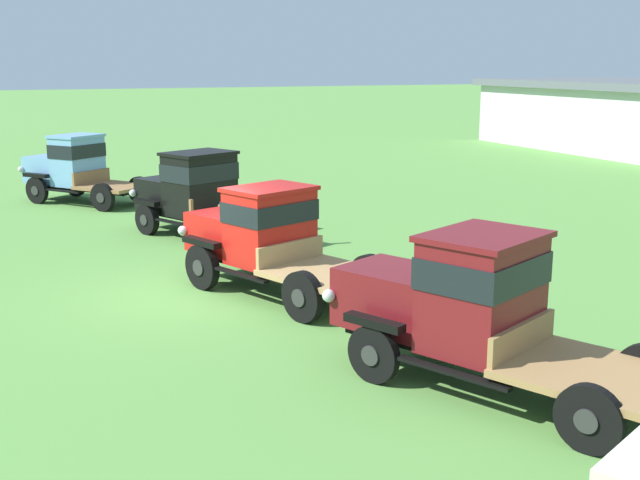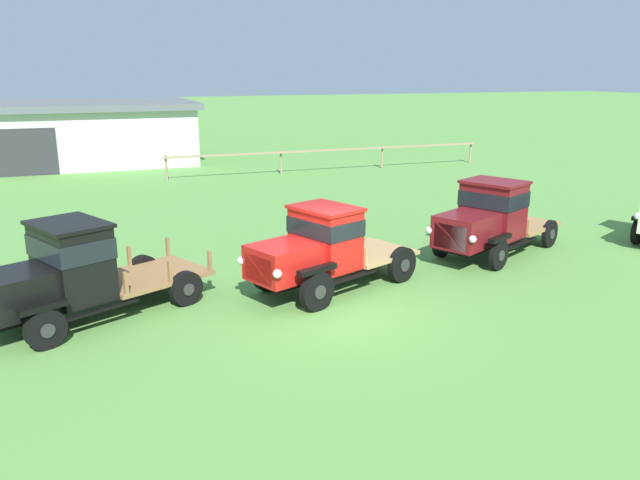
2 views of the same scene
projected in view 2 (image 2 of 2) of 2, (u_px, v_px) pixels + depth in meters
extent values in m
plane|color=#5B9342|center=(332.00, 312.00, 13.94)|extent=(240.00, 240.00, 0.00)
cube|color=#2D2D33|center=(23.00, 153.00, 31.54)|extent=(3.20, 0.08, 2.40)
cylinder|color=#997F60|center=(166.00, 168.00, 30.25)|extent=(0.12, 0.12, 1.28)
cylinder|color=#997F60|center=(281.00, 162.00, 32.32)|extent=(0.12, 0.12, 1.28)
cylinder|color=#997F60|center=(382.00, 157.00, 34.26)|extent=(0.12, 0.12, 1.28)
cylinder|color=#997F60|center=(470.00, 152.00, 36.21)|extent=(0.12, 0.12, 1.28)
cube|color=#997F60|center=(333.00, 150.00, 32.94)|extent=(17.56, 0.08, 0.10)
cylinder|color=black|center=(45.00, 329.00, 12.00)|extent=(0.81, 0.52, 0.80)
cylinder|color=#2D2D2D|center=(48.00, 331.00, 11.93)|extent=(0.27, 0.15, 0.28)
cylinder|color=black|center=(8.00, 305.00, 13.23)|extent=(0.81, 0.52, 0.80)
cylinder|color=#2D2D2D|center=(6.00, 304.00, 13.31)|extent=(0.27, 0.15, 0.28)
cylinder|color=black|center=(186.00, 288.00, 14.25)|extent=(0.81, 0.52, 0.80)
cylinder|color=#2D2D2D|center=(189.00, 290.00, 14.17)|extent=(0.27, 0.15, 0.28)
cylinder|color=black|center=(143.00, 271.00, 15.48)|extent=(0.81, 0.52, 0.80)
cylinder|color=#2D2D2D|center=(141.00, 270.00, 15.56)|extent=(0.27, 0.15, 0.28)
cube|color=black|center=(98.00, 293.00, 13.69)|extent=(4.58, 2.90, 0.12)
cube|color=black|center=(11.00, 293.00, 12.32)|extent=(1.84, 1.78, 0.83)
cube|color=black|center=(43.00, 307.00, 11.88)|extent=(0.92, 0.58, 0.12)
cube|color=black|center=(5.00, 285.00, 13.12)|extent=(0.92, 0.58, 0.12)
cube|color=black|center=(72.00, 262.00, 13.12)|extent=(1.74, 1.97, 1.56)
cube|color=black|center=(71.00, 246.00, 13.03)|extent=(1.80, 2.02, 0.44)
cube|color=black|center=(68.00, 224.00, 12.91)|extent=(1.88, 2.08, 0.08)
cube|color=black|center=(102.00, 310.00, 12.83)|extent=(1.52, 0.82, 0.05)
cube|color=black|center=(63.00, 289.00, 14.04)|extent=(1.52, 0.82, 0.05)
cube|color=olive|center=(150.00, 275.00, 14.56)|extent=(2.98, 2.72, 0.10)
cube|color=olive|center=(126.00, 283.00, 13.14)|extent=(0.11, 0.11, 0.49)
cube|color=olive|center=(86.00, 266.00, 14.31)|extent=(0.11, 0.11, 0.49)
cube|color=olive|center=(170.00, 271.00, 13.90)|extent=(0.11, 0.11, 0.49)
cube|color=olive|center=(129.00, 256.00, 15.07)|extent=(0.11, 0.11, 0.49)
cube|color=olive|center=(210.00, 261.00, 14.66)|extent=(0.11, 0.11, 0.49)
cube|color=olive|center=(168.00, 247.00, 15.83)|extent=(0.11, 0.11, 0.49)
cylinder|color=black|center=(317.00, 291.00, 13.92)|extent=(0.91, 0.51, 0.91)
cylinder|color=#2D2D2D|center=(320.00, 292.00, 13.84)|extent=(0.31, 0.15, 0.32)
cylinder|color=black|center=(269.00, 273.00, 15.16)|extent=(0.91, 0.51, 0.91)
cylinder|color=#2D2D2D|center=(266.00, 272.00, 15.24)|extent=(0.31, 0.15, 0.32)
cylinder|color=black|center=(402.00, 265.00, 15.82)|extent=(0.91, 0.51, 0.91)
cylinder|color=#2D2D2D|center=(405.00, 265.00, 15.75)|extent=(0.31, 0.15, 0.32)
cylinder|color=black|center=(353.00, 250.00, 17.07)|extent=(0.91, 0.51, 0.91)
cylinder|color=#2D2D2D|center=(350.00, 250.00, 17.14)|extent=(0.31, 0.15, 0.32)
cube|color=black|center=(333.00, 267.00, 15.38)|extent=(4.28, 2.46, 0.12)
cube|color=red|center=(284.00, 261.00, 14.25)|extent=(1.84, 1.69, 0.80)
cube|color=silver|center=(259.00, 270.00, 13.79)|extent=(0.41, 0.92, 0.60)
sphere|color=silver|center=(277.00, 274.00, 13.31)|extent=(0.20, 0.20, 0.20)
sphere|color=silver|center=(241.00, 261.00, 14.24)|extent=(0.20, 0.20, 0.20)
cube|color=black|center=(317.00, 270.00, 13.79)|extent=(1.05, 0.57, 0.12)
cube|color=black|center=(268.00, 253.00, 15.03)|extent=(1.05, 0.57, 0.12)
cube|color=red|center=(325.00, 238.00, 15.01)|extent=(1.58, 1.83, 1.42)
cube|color=black|center=(325.00, 226.00, 14.93)|extent=(1.63, 1.88, 0.40)
cube|color=red|center=(325.00, 208.00, 14.82)|extent=(1.71, 1.94, 0.08)
cube|color=black|center=(353.00, 277.00, 14.68)|extent=(1.46, 0.69, 0.05)
cube|color=black|center=(306.00, 261.00, 15.90)|extent=(1.46, 0.69, 0.05)
cube|color=tan|center=(369.00, 252.00, 16.20)|extent=(2.53, 2.40, 0.10)
cube|color=tan|center=(342.00, 251.00, 15.51)|extent=(0.69, 1.57, 0.44)
cylinder|color=black|center=(499.00, 255.00, 16.76)|extent=(0.82, 0.49, 0.84)
cylinder|color=#2D2D2D|center=(502.00, 256.00, 16.70)|extent=(0.28, 0.15, 0.29)
cylinder|color=black|center=(442.00, 243.00, 17.95)|extent=(0.82, 0.49, 0.84)
cylinder|color=#2D2D2D|center=(440.00, 242.00, 18.01)|extent=(0.28, 0.15, 0.29)
cylinder|color=black|center=(550.00, 234.00, 18.96)|extent=(0.82, 0.49, 0.84)
cylinder|color=#2D2D2D|center=(552.00, 234.00, 18.90)|extent=(0.28, 0.15, 0.29)
cylinder|color=black|center=(496.00, 224.00, 20.15)|extent=(0.82, 0.49, 0.84)
cylinder|color=#2D2D2D|center=(494.00, 224.00, 20.21)|extent=(0.28, 0.15, 0.29)
cube|color=black|center=(495.00, 236.00, 18.33)|extent=(4.55, 2.85, 0.12)
cube|color=maroon|center=(466.00, 230.00, 17.03)|extent=(2.01, 1.83, 0.88)
cube|color=silver|center=(450.00, 237.00, 16.50)|extent=(0.48, 0.91, 0.66)
sphere|color=silver|center=(473.00, 239.00, 16.03)|extent=(0.20, 0.20, 0.20)
sphere|color=silver|center=(429.00, 230.00, 16.92)|extent=(0.20, 0.20, 0.20)
cube|color=black|center=(500.00, 238.00, 16.64)|extent=(0.96, 0.60, 0.12)
cube|color=black|center=(443.00, 227.00, 17.83)|extent=(0.96, 0.60, 0.12)
cube|color=maroon|center=(493.00, 210.00, 17.93)|extent=(1.76, 1.93, 1.55)
cube|color=black|center=(494.00, 198.00, 17.84)|extent=(1.82, 1.99, 0.43)
cube|color=maroon|center=(495.00, 182.00, 17.72)|extent=(1.90, 2.05, 0.08)
cube|color=black|center=(521.00, 243.00, 17.66)|extent=(1.58, 0.85, 0.05)
cube|color=black|center=(466.00, 233.00, 18.82)|extent=(1.58, 0.85, 0.05)
cube|color=#9E7547|center=(518.00, 225.00, 19.28)|extent=(2.71, 2.56, 0.10)
cube|color=#9E7547|center=(502.00, 223.00, 18.51)|extent=(0.80, 1.56, 0.44)
cylinder|color=black|center=(638.00, 231.00, 19.32)|extent=(0.82, 0.51, 0.82)
cylinder|color=#2D2D2D|center=(634.00, 230.00, 19.38)|extent=(0.27, 0.15, 0.29)
sphere|color=silver|center=(637.00, 216.00, 18.36)|extent=(0.20, 0.20, 0.20)
cube|color=black|center=(640.00, 216.00, 19.19)|extent=(0.94, 0.59, 0.12)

